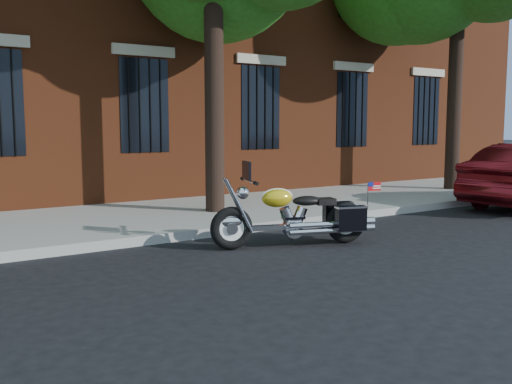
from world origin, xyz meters
TOP-DOWN VIEW (x-y plane):
  - ground at (0.00, 0.00)m, footprint 120.00×120.00m
  - curb at (0.00, 1.38)m, footprint 40.00×0.16m
  - sidewalk at (0.00, 3.26)m, footprint 40.00×3.60m
  - motorcycle at (0.29, 0.03)m, footprint 2.33×1.22m

SIDE VIEW (x-z plane):
  - ground at x=0.00m, z-range 0.00..0.00m
  - curb at x=0.00m, z-range 0.00..0.15m
  - sidewalk at x=0.00m, z-range 0.00..0.15m
  - motorcycle at x=0.29m, z-range -0.21..1.06m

